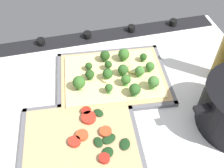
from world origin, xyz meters
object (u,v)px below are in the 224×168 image
Objects in this scene: broccoli_pizza at (115,75)px; veggie_pizza_back at (82,140)px; baking_tray_front at (113,79)px; baking_tray_back at (81,143)px.

veggie_pizza_back is (13.28, 19.49, -1.02)cm from broccoli_pizza.
baking_tray_front is 24.03cm from baking_tray_back.
broccoli_pizza is at bearing -125.09° from baking_tray_back.
broccoli_pizza reaches higher than baking_tray_back.
baking_tray_front is 1.13× the size of baking_tray_back.
baking_tray_back is at bearing 54.91° from broccoli_pizza.
broccoli_pizza is 23.60cm from veggie_pizza_back.
baking_tray_back is at bearing 56.33° from baking_tray_front.
baking_tray_back is (13.32, 20.00, 0.01)cm from baking_tray_front.
veggie_pizza_back is at bearing -164.53° from baking_tray_back.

